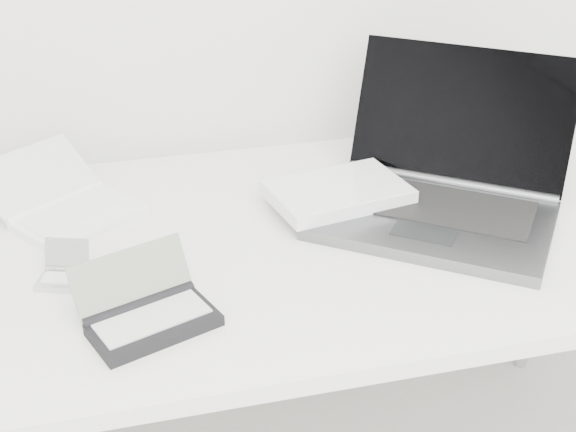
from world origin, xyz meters
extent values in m
cube|color=white|center=(0.00, 1.55, 0.71)|extent=(1.60, 0.80, 0.03)
cylinder|color=silver|center=(0.75, 1.90, 0.35)|extent=(0.04, 0.04, 0.70)
cube|color=#5C5F62|center=(0.25, 1.51, 0.74)|extent=(0.52, 0.49, 0.02)
cube|color=black|center=(0.27, 1.55, 0.75)|extent=(0.38, 0.34, 0.00)
cube|color=black|center=(0.37, 1.67, 0.88)|extent=(0.41, 0.34, 0.26)
cylinder|color=#5C5F62|center=(0.34, 1.63, 0.75)|extent=(0.35, 0.27, 0.02)
cube|color=#343638|center=(0.21, 1.46, 0.75)|extent=(0.13, 0.13, 0.00)
cube|color=silver|center=(0.10, 1.62, 0.77)|extent=(0.28, 0.21, 0.03)
cube|color=white|center=(0.10, 1.62, 0.78)|extent=(0.28, 0.21, 0.00)
cube|color=white|center=(-0.39, 1.69, 0.74)|extent=(0.26, 0.25, 0.02)
cube|color=silver|center=(-0.40, 1.70, 0.75)|extent=(0.21, 0.18, 0.00)
cube|color=silver|center=(-0.46, 1.80, 0.78)|extent=(0.25, 0.22, 0.08)
cylinder|color=white|center=(-0.43, 1.75, 0.75)|extent=(0.18, 0.14, 0.02)
cube|color=silver|center=(-0.42, 1.48, 0.74)|extent=(0.09, 0.08, 0.01)
cube|color=silver|center=(-0.42, 1.48, 0.74)|extent=(0.07, 0.05, 0.00)
cube|color=#939E91|center=(-0.41, 1.52, 0.76)|extent=(0.08, 0.04, 0.05)
cylinder|color=silver|center=(-0.41, 1.51, 0.74)|extent=(0.07, 0.03, 0.01)
cube|color=black|center=(-0.29, 1.32, 0.74)|extent=(0.21, 0.16, 0.02)
cube|color=#ADADAD|center=(-0.29, 1.32, 0.75)|extent=(0.18, 0.12, 0.00)
cube|color=gray|center=(-0.31, 1.38, 0.79)|extent=(0.19, 0.11, 0.08)
cylinder|color=black|center=(-0.30, 1.36, 0.75)|extent=(0.18, 0.08, 0.02)
camera|label=1|loc=(-0.33, 0.32, 1.46)|focal=50.00mm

